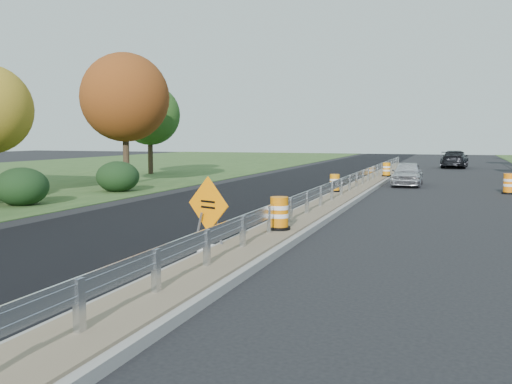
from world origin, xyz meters
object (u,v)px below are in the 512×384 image
(barrel_median_far, at_px, (386,170))
(car_dark_far, at_px, (455,159))
(barrel_median_near, at_px, (279,214))
(barrel_median_mid, at_px, (335,183))
(caution_sign, at_px, (208,234))
(barrel_shoulder_near, at_px, (509,184))
(car_silver, at_px, (407,174))

(barrel_median_far, relative_size, car_dark_far, 0.17)
(barrel_median_near, distance_m, barrel_median_far, 21.55)
(barrel_median_mid, relative_size, barrel_median_far, 0.93)
(barrel_median_mid, bearing_deg, caution_sign, -91.52)
(car_dark_far, bearing_deg, barrel_median_far, 79.48)
(barrel_shoulder_near, relative_size, car_silver, 0.25)
(barrel_median_far, bearing_deg, barrel_median_near, -91.19)
(caution_sign, xyz_separation_m, barrel_shoulder_near, (7.90, 17.17, 0.00))
(caution_sign, relative_size, barrel_median_near, 2.04)
(barrel_median_far, xyz_separation_m, car_silver, (1.55, -3.79, 0.03))
(barrel_median_near, bearing_deg, caution_sign, -112.46)
(barrel_shoulder_near, bearing_deg, barrel_median_far, 133.50)
(barrel_shoulder_near, xyz_separation_m, car_silver, (-4.90, 3.00, 0.21))
(barrel_median_near, bearing_deg, barrel_median_mid, 93.46)
(caution_sign, relative_size, barrel_median_mid, 2.28)
(barrel_median_far, height_order, car_dark_far, car_dark_far)
(caution_sign, height_order, barrel_shoulder_near, caution_sign)
(barrel_median_near, height_order, barrel_shoulder_near, barrel_median_near)
(car_silver, distance_m, car_dark_far, 19.66)
(barrel_shoulder_near, height_order, car_silver, car_silver)
(barrel_shoulder_near, xyz_separation_m, car_dark_far, (-2.45, 22.51, 0.28))
(barrel_median_far, bearing_deg, barrel_shoulder_near, -46.50)
(barrel_shoulder_near, relative_size, car_dark_far, 0.19)
(caution_sign, height_order, barrel_median_near, caution_sign)
(barrel_median_near, height_order, barrel_median_far, barrel_median_near)
(caution_sign, xyz_separation_m, car_silver, (3.00, 20.17, 0.21))
(barrel_median_far, xyz_separation_m, car_dark_far, (4.00, 15.71, 0.11))
(barrel_median_mid, xyz_separation_m, barrel_shoulder_near, (7.55, 3.99, -0.15))
(barrel_shoulder_near, bearing_deg, car_dark_far, 96.20)
(caution_sign, relative_size, barrel_shoulder_near, 1.87)
(barrel_median_far, bearing_deg, caution_sign, -93.46)
(car_silver, bearing_deg, barrel_median_near, -96.90)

